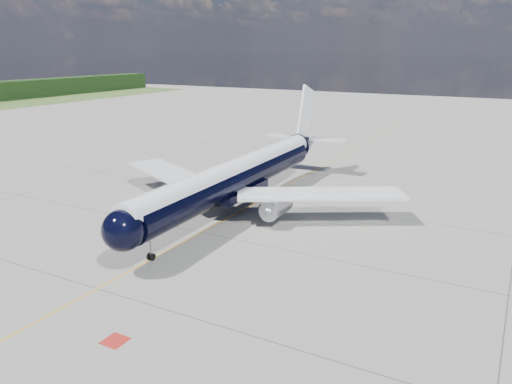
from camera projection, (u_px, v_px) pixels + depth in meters
ground at (281, 189)px, 70.78m from camera, size 320.00×320.00×0.00m
taxiway_centerline at (265, 197)px, 66.56m from camera, size 0.16×160.00×0.01m
red_marking at (115, 341)px, 33.91m from camera, size 1.60×1.60×0.01m
main_airliner at (240, 175)px, 60.72m from camera, size 39.59×48.15×13.92m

